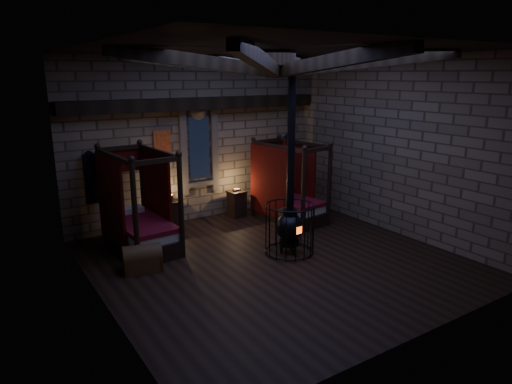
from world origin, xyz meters
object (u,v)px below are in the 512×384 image
bed_right (288,201)px  bed_left (139,224)px  trunk_right (294,217)px  trunk_left (143,259)px  stove (290,225)px

bed_right → bed_left: bearing=170.5°
bed_left → trunk_right: 3.80m
trunk_left → stove: bearing=-3.0°
bed_right → trunk_right: bearing=-120.9°
bed_left → trunk_right: bearing=-15.4°
bed_right → trunk_right: (-0.27, -0.63, -0.24)m
trunk_right → bed_left: bearing=156.6°
bed_right → trunk_left: size_ratio=2.54×
trunk_left → stove: size_ratio=0.20×
bed_right → trunk_left: bed_right is taller
stove → trunk_left: bearing=158.3°
bed_left → trunk_left: (-0.38, -1.22, -0.30)m
bed_right → stove: stove is taller
bed_right → stove: bearing=-133.1°
trunk_right → trunk_left: bearing=174.7°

